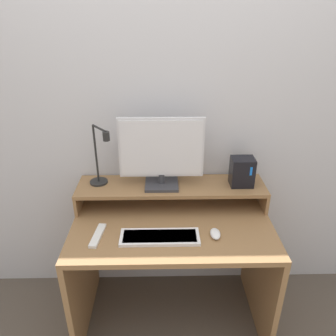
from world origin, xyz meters
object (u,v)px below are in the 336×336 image
object	(u,v)px
desk_lamp	(100,163)
router_dock	(242,172)
monitor	(161,152)
keyboard	(160,237)
remote_control	(98,236)
mouse	(215,234)

from	to	relation	value
desk_lamp	router_dock	bearing A→B (deg)	-0.68
monitor	keyboard	world-z (taller)	monitor
desk_lamp	keyboard	size ratio (longest dim) A/B	0.89
keyboard	remote_control	distance (m)	0.33
router_dock	keyboard	xyz separation A→B (m)	(-0.48, -0.33, -0.21)
mouse	remote_control	world-z (taller)	mouse
mouse	remote_control	distance (m)	0.62
keyboard	mouse	xyz separation A→B (m)	(0.29, 0.02, 0.00)
router_dock	remote_control	bearing A→B (deg)	-159.41
monitor	keyboard	size ratio (longest dim) A/B	1.16
router_dock	remote_control	size ratio (longest dim) A/B	0.88
desk_lamp	keyboard	world-z (taller)	desk_lamp
monitor	remote_control	distance (m)	0.57
router_dock	keyboard	size ratio (longest dim) A/B	0.42
monitor	desk_lamp	xyz separation A→B (m)	(-0.35, 0.01, -0.06)
monitor	router_dock	world-z (taller)	monitor
desk_lamp	keyboard	distance (m)	0.55
desk_lamp	mouse	xyz separation A→B (m)	(0.64, -0.32, -0.27)
monitor	router_dock	bearing A→B (deg)	-0.38
monitor	mouse	xyz separation A→B (m)	(0.28, -0.31, -0.33)
keyboard	remote_control	xyz separation A→B (m)	(-0.33, 0.02, -0.00)
monitor	remote_control	size ratio (longest dim) A/B	2.46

